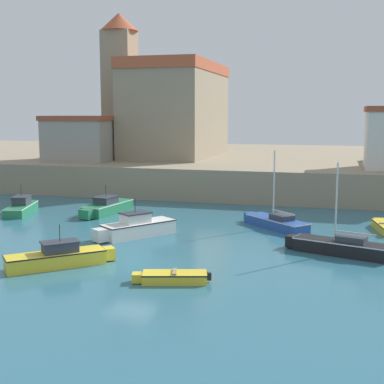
# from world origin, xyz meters

# --- Properties ---
(ground_plane) EXTENTS (200.00, 200.00, 0.00)m
(ground_plane) POSITION_xyz_m (0.00, 0.00, 0.00)
(ground_plane) COLOR #2D667A
(quay_seawall) EXTENTS (120.00, 40.00, 2.96)m
(quay_seawall) POSITION_xyz_m (0.00, 40.32, 1.48)
(quay_seawall) COLOR gray
(quay_seawall) RESTS_ON ground
(sailboat_blue_0) EXTENTS (5.07, 4.83, 5.42)m
(sailboat_blue_0) POSITION_xyz_m (6.35, 11.42, 0.44)
(sailboat_blue_0) COLOR #284C9E
(sailboat_blue_0) RESTS_ON ground
(sailboat_black_1) EXTENTS (6.04, 2.96, 5.24)m
(sailboat_black_1) POSITION_xyz_m (10.67, 5.27, 0.49)
(sailboat_black_1) COLOR black
(sailboat_black_1) RESTS_ON ground
(motorboat_green_2) EXTENTS (2.58, 5.93, 2.30)m
(motorboat_green_2) POSITION_xyz_m (-7.36, 13.33, 0.54)
(motorboat_green_2) COLOR #237A4C
(motorboat_green_2) RESTS_ON ground
(dinghy_yellow_3) EXTENTS (3.75, 1.90, 0.57)m
(dinghy_yellow_3) POSITION_xyz_m (2.97, -2.08, 0.27)
(dinghy_yellow_3) COLOR yellow
(dinghy_yellow_3) RESTS_ON ground
(motorboat_green_4) EXTENTS (2.73, 5.38, 2.28)m
(motorboat_green_4) POSITION_xyz_m (-14.01, 11.66, 0.50)
(motorboat_green_4) COLOR #237A4C
(motorboat_green_4) RESTS_ON ground
(motorboat_white_5) EXTENTS (4.42, 5.31, 2.51)m
(motorboat_white_5) POSITION_xyz_m (-2.16, 6.44, 0.61)
(motorboat_white_5) COLOR white
(motorboat_white_5) RESTS_ON ground
(motorboat_yellow_8) EXTENTS (4.99, 4.64, 2.25)m
(motorboat_yellow_8) POSITION_xyz_m (-3.59, -1.10, 0.51)
(motorboat_yellow_8) COLOR yellow
(motorboat_yellow_8) RESTS_ON ground
(church) EXTENTS (12.71, 17.11, 16.19)m
(church) POSITION_xyz_m (-8.66, 34.82, 8.71)
(church) COLOR gray
(church) RESTS_ON quay_seawall
(harbor_shed_near_wharf) EXTENTS (7.15, 4.61, 4.73)m
(harbor_shed_near_wharf) POSITION_xyz_m (-16.00, 25.78, 5.34)
(harbor_shed_near_wharf) COLOR gray
(harbor_shed_near_wharf) RESTS_ON quay_seawall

